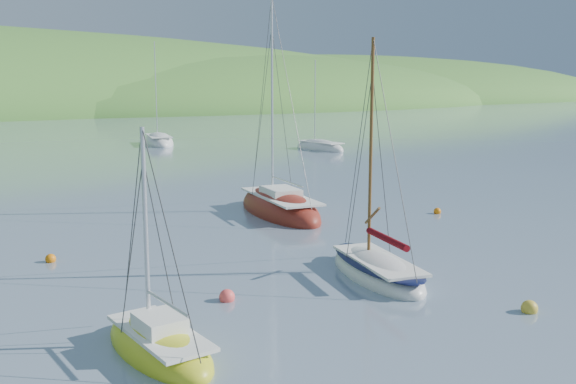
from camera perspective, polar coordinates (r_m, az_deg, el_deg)
ground at (r=21.08m, az=10.21°, el=-9.42°), size 700.00×700.00×0.00m
daysailer_white at (r=23.36m, az=7.92°, el=-6.93°), size 3.93×6.26×9.04m
sloop_red at (r=34.18m, az=-0.76°, el=-1.57°), size 4.81×8.81×12.37m
sailboat_yellow at (r=17.22m, az=-11.39°, el=-13.28°), size 1.99×4.79×6.30m
distant_sloop_b at (r=75.96m, az=-11.42°, el=4.32°), size 5.91×9.50×12.79m
distant_sloop_d at (r=68.43m, az=2.84°, el=3.92°), size 2.65×7.22×10.25m
mooring_buoys at (r=23.23m, az=3.52°, el=-7.18°), size 19.85×14.88×0.51m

